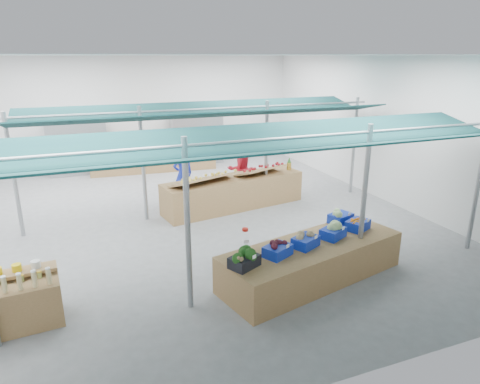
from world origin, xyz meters
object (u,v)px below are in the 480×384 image
(vendor_left, at_px, (183,174))
(vendor_right, at_px, (239,169))
(fruit_counter, at_px, (234,193))
(bottle_shelf, at_px, (4,304))
(crate_stack, at_px, (353,245))
(veg_counter, at_px, (312,261))

(vendor_left, height_order, vendor_right, same)
(fruit_counter, distance_m, vendor_left, 1.67)
(bottle_shelf, bearing_deg, crate_stack, -4.54)
(veg_counter, relative_size, fruit_counter, 0.91)
(veg_counter, distance_m, crate_stack, 1.35)
(bottle_shelf, bearing_deg, vendor_left, 45.72)
(bottle_shelf, height_order, veg_counter, bottle_shelf)
(crate_stack, distance_m, vendor_left, 5.68)
(bottle_shelf, bearing_deg, fruit_counter, 31.81)
(veg_counter, distance_m, vendor_left, 5.68)
(crate_stack, height_order, vendor_left, vendor_left)
(crate_stack, height_order, vendor_right, vendor_right)
(fruit_counter, bearing_deg, veg_counter, -100.27)
(veg_counter, distance_m, fruit_counter, 4.44)
(crate_stack, relative_size, vendor_left, 0.36)
(bottle_shelf, bearing_deg, vendor_right, 35.62)
(veg_counter, relative_size, vendor_left, 2.27)
(bottle_shelf, height_order, vendor_right, vendor_right)
(bottle_shelf, relative_size, fruit_counter, 0.42)
(fruit_counter, relative_size, vendor_right, 2.50)
(vendor_left, xyz_separation_m, vendor_right, (1.80, 0.00, 0.00))
(fruit_counter, relative_size, crate_stack, 6.95)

